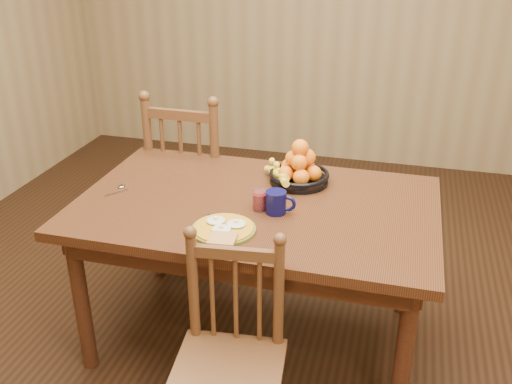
% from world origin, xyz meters
% --- Properties ---
extents(room, '(4.52, 5.02, 2.72)m').
position_xyz_m(room, '(0.00, 0.00, 1.35)').
color(room, black).
rests_on(room, ground).
extents(dining_table, '(1.60, 1.00, 0.75)m').
position_xyz_m(dining_table, '(0.00, 0.00, 0.67)').
color(dining_table, black).
rests_on(dining_table, ground).
extents(chair_far, '(0.48, 0.46, 1.05)m').
position_xyz_m(chair_far, '(-0.55, 0.64, 0.51)').
color(chair_far, '#482A15').
rests_on(chair_far, ground).
extents(chair_near, '(0.44, 0.42, 0.88)m').
position_xyz_m(chair_near, '(0.08, -0.66, 0.43)').
color(chair_near, '#482A15').
rests_on(chair_near, ground).
extents(breakfast_plate, '(0.26, 0.29, 0.04)m').
position_xyz_m(breakfast_plate, '(-0.06, -0.29, 0.76)').
color(breakfast_plate, '#59601E').
rests_on(breakfast_plate, dining_table).
extents(fork, '(0.05, 0.18, 0.00)m').
position_xyz_m(fork, '(-0.16, -0.25, 0.75)').
color(fork, silver).
rests_on(fork, dining_table).
extents(spoon, '(0.08, 0.15, 0.01)m').
position_xyz_m(spoon, '(-0.65, -0.03, 0.75)').
color(spoon, silver).
rests_on(spoon, dining_table).
extents(coffee_mug, '(0.13, 0.09, 0.10)m').
position_xyz_m(coffee_mug, '(0.11, -0.08, 0.80)').
color(coffee_mug, '#090933').
rests_on(coffee_mug, dining_table).
extents(juice_glass, '(0.06, 0.06, 0.09)m').
position_xyz_m(juice_glass, '(0.03, -0.07, 0.79)').
color(juice_glass, silver).
rests_on(juice_glass, dining_table).
extents(fruit_bowl, '(0.32, 0.32, 0.22)m').
position_xyz_m(fruit_bowl, '(0.14, 0.26, 0.82)').
color(fruit_bowl, black).
rests_on(fruit_bowl, dining_table).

